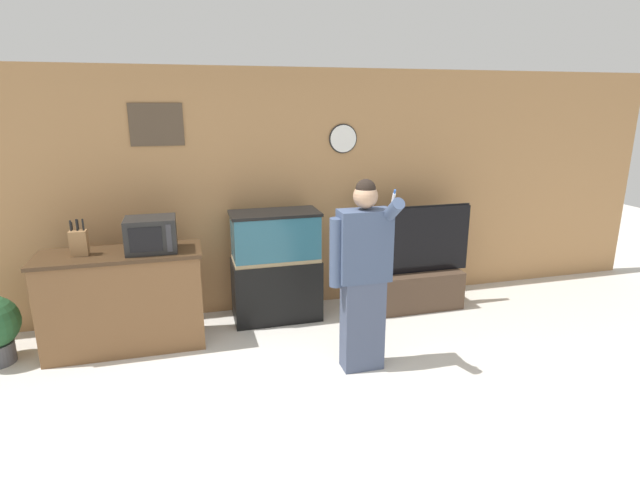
{
  "coord_description": "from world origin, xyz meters",
  "views": [
    {
      "loc": [
        -0.65,
        -2.77,
        2.25
      ],
      "look_at": [
        0.49,
        1.41,
        1.05
      ],
      "focal_mm": 28.0,
      "sensor_mm": 36.0,
      "label": 1
    }
  ],
  "objects_px": {
    "microwave": "(151,235)",
    "tv_on_stand": "(414,279)",
    "person_standing": "(363,274)",
    "counter_island": "(124,300)",
    "aquarium_on_stand": "(276,266)",
    "knife_block": "(79,242)"
  },
  "relations": [
    {
      "from": "microwave",
      "to": "tv_on_stand",
      "type": "relative_size",
      "value": 0.35
    },
    {
      "from": "microwave",
      "to": "person_standing",
      "type": "relative_size",
      "value": 0.27
    },
    {
      "from": "counter_island",
      "to": "microwave",
      "type": "relative_size",
      "value": 3.25
    },
    {
      "from": "counter_island",
      "to": "aquarium_on_stand",
      "type": "distance_m",
      "value": 1.51
    },
    {
      "from": "counter_island",
      "to": "tv_on_stand",
      "type": "height_order",
      "value": "tv_on_stand"
    },
    {
      "from": "aquarium_on_stand",
      "to": "person_standing",
      "type": "distance_m",
      "value": 1.35
    },
    {
      "from": "microwave",
      "to": "aquarium_on_stand",
      "type": "relative_size",
      "value": 0.38
    },
    {
      "from": "aquarium_on_stand",
      "to": "person_standing",
      "type": "relative_size",
      "value": 0.7
    },
    {
      "from": "microwave",
      "to": "person_standing",
      "type": "height_order",
      "value": "person_standing"
    },
    {
      "from": "microwave",
      "to": "tv_on_stand",
      "type": "bearing_deg",
      "value": 3.66
    },
    {
      "from": "knife_block",
      "to": "person_standing",
      "type": "distance_m",
      "value": 2.52
    },
    {
      "from": "counter_island",
      "to": "microwave",
      "type": "bearing_deg",
      "value": -6.36
    },
    {
      "from": "counter_island",
      "to": "knife_block",
      "type": "relative_size",
      "value": 4.42
    },
    {
      "from": "knife_block",
      "to": "microwave",
      "type": "bearing_deg",
      "value": -3.25
    },
    {
      "from": "person_standing",
      "to": "knife_block",
      "type": "bearing_deg",
      "value": 157.75
    },
    {
      "from": "microwave",
      "to": "counter_island",
      "type": "bearing_deg",
      "value": 173.64
    },
    {
      "from": "counter_island",
      "to": "tv_on_stand",
      "type": "distance_m",
      "value": 3.03
    },
    {
      "from": "aquarium_on_stand",
      "to": "tv_on_stand",
      "type": "bearing_deg",
      "value": -4.8
    },
    {
      "from": "tv_on_stand",
      "to": "person_standing",
      "type": "height_order",
      "value": "person_standing"
    },
    {
      "from": "tv_on_stand",
      "to": "person_standing",
      "type": "bearing_deg",
      "value": -133.19
    },
    {
      "from": "microwave",
      "to": "tv_on_stand",
      "type": "xyz_separation_m",
      "value": [
        2.73,
        0.17,
        -0.75
      ]
    },
    {
      "from": "counter_island",
      "to": "knife_block",
      "type": "distance_m",
      "value": 0.67
    }
  ]
}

